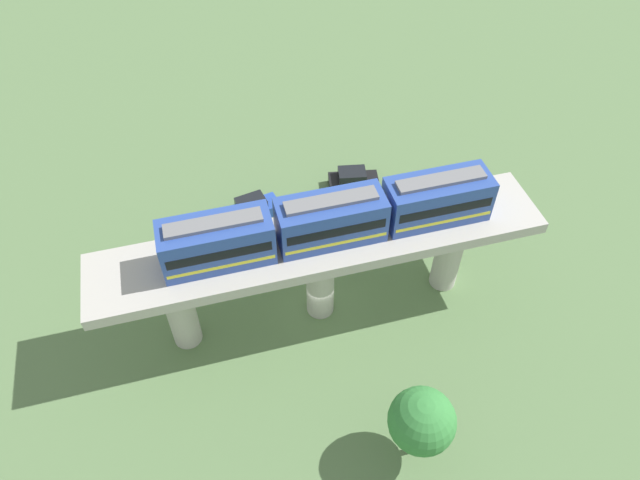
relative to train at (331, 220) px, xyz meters
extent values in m
plane|color=#5B7A4C|center=(0.00, 0.66, -8.89)|extent=(120.00, 120.00, 0.00)
cylinder|color=#B7B2AA|center=(0.00, -8.71, -5.61)|extent=(1.90, 1.90, 6.56)
cylinder|color=#B7B2AA|center=(0.00, 0.66, -5.61)|extent=(1.90, 1.90, 6.56)
cylinder|color=#B7B2AA|center=(0.00, 10.04, -5.61)|extent=(1.90, 1.90, 6.56)
cube|color=#B7B2AA|center=(0.00, 0.66, -1.93)|extent=(5.20, 28.85, 0.80)
cube|color=#2D4CA5|center=(0.00, -6.95, -0.03)|extent=(2.60, 6.60, 3.00)
cube|color=black|center=(0.00, -6.95, 0.22)|extent=(2.64, 6.07, 0.70)
cube|color=yellow|center=(0.00, -6.95, -0.78)|extent=(2.64, 6.34, 0.24)
cube|color=slate|center=(0.00, -6.95, 1.59)|extent=(1.10, 5.61, 0.24)
cube|color=#2D4CA5|center=(0.00, 0.00, -0.03)|extent=(2.60, 6.60, 3.00)
cube|color=black|center=(0.00, 0.00, 0.22)|extent=(2.64, 6.07, 0.70)
cube|color=yellow|center=(0.00, 0.00, -0.78)|extent=(2.64, 6.34, 0.24)
cube|color=slate|center=(0.00, 0.00, 1.59)|extent=(1.10, 5.61, 0.24)
cube|color=#2D4CA5|center=(0.00, 6.95, -0.03)|extent=(2.60, 6.60, 3.00)
cube|color=black|center=(0.00, 6.95, 0.22)|extent=(2.64, 6.07, 0.70)
cube|color=yellow|center=(0.00, 6.95, -0.78)|extent=(2.64, 6.34, 0.24)
cube|color=slate|center=(0.00, 6.95, 1.59)|extent=(1.10, 5.61, 0.24)
cube|color=black|center=(11.68, -5.46, -8.39)|extent=(2.54, 4.46, 1.00)
cube|color=black|center=(11.68, -5.31, -7.51)|extent=(2.03, 2.56, 0.76)
cube|color=#284CB7|center=(10.50, 3.42, -8.39)|extent=(2.58, 4.47, 1.00)
cube|color=black|center=(10.50, 3.57, -7.51)|extent=(2.05, 2.57, 0.76)
cylinder|color=brown|center=(-11.46, -1.98, -7.48)|extent=(0.36, 0.36, 2.82)
sphere|color=#38843D|center=(-11.46, -1.98, -5.02)|extent=(3.81, 3.81, 3.81)
camera|label=1|loc=(-23.90, 7.21, 25.52)|focal=33.08mm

